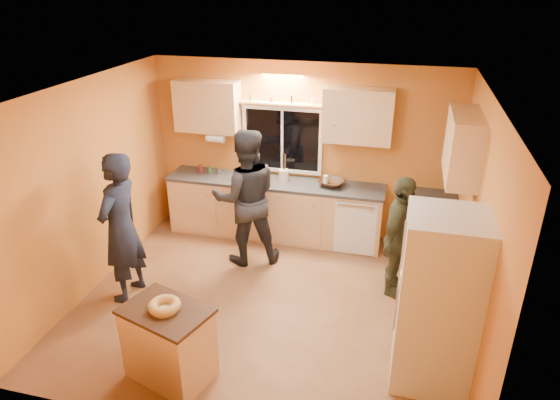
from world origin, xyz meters
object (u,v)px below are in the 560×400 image
(person_left, at_px, (121,228))
(person_right, at_px, (399,237))
(person_center, at_px, (246,198))
(refrigerator, at_px, (438,302))
(island, at_px, (169,343))

(person_left, bearing_deg, person_right, 108.85)
(person_left, relative_size, person_right, 1.20)
(person_center, distance_m, person_right, 2.07)
(refrigerator, distance_m, person_right, 1.47)
(island, height_order, person_left, person_left)
(island, bearing_deg, person_right, 62.06)
(island, height_order, person_center, person_center)
(refrigerator, relative_size, person_center, 0.95)
(island, distance_m, person_left, 1.69)
(refrigerator, height_order, person_center, person_center)
(island, height_order, person_right, person_right)
(island, distance_m, person_center, 2.40)
(person_left, bearing_deg, refrigerator, 85.23)
(refrigerator, relative_size, island, 1.87)
(refrigerator, xyz_separation_m, person_right, (-0.39, 1.41, -0.12))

